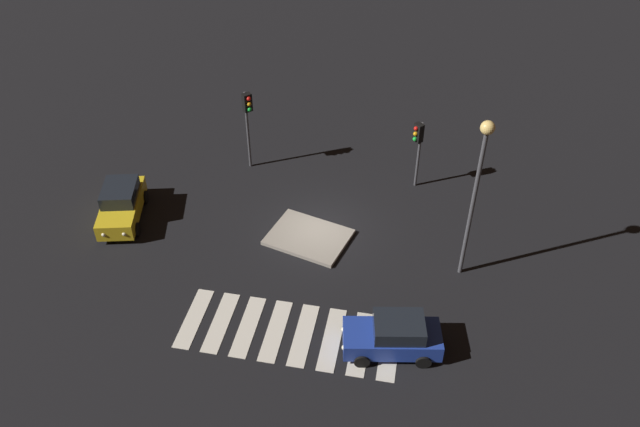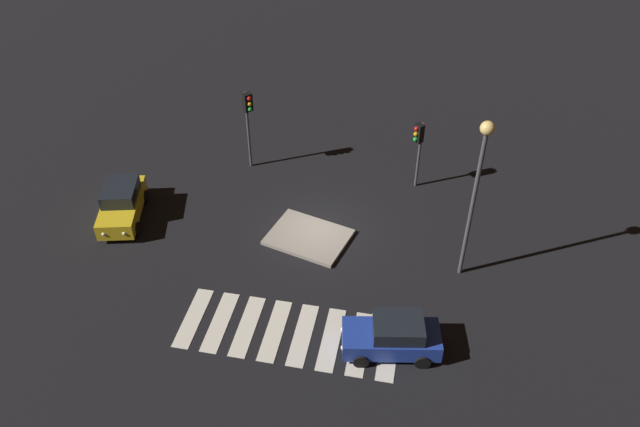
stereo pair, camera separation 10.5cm
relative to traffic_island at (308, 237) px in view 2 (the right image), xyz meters
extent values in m
plane|color=black|center=(0.41, 0.73, -0.09)|extent=(80.00, 80.00, 0.00)
cube|color=gray|center=(0.00, 0.00, 0.00)|extent=(4.18, 3.54, 0.18)
cube|color=gold|center=(-9.10, -0.26, 0.59)|extent=(2.60, 4.24, 0.81)
cube|color=black|center=(-9.16, -0.03, 1.32)|extent=(1.98, 2.34, 0.65)
cylinder|color=black|center=(-8.00, -1.24, 0.23)|extent=(0.38, 0.67, 0.64)
cylinder|color=black|center=(-9.61, -1.65, 0.23)|extent=(0.38, 0.67, 0.64)
cylinder|color=black|center=(-8.59, 1.13, 0.23)|extent=(0.38, 0.67, 0.64)
cylinder|color=black|center=(-10.20, 0.73, 0.23)|extent=(0.38, 0.67, 0.64)
sphere|color=#F2EABF|center=(-8.18, -2.02, 0.59)|extent=(0.21, 0.21, 0.21)
sphere|color=#F2EABF|center=(-9.08, -2.25, 0.59)|extent=(0.21, 0.21, 0.21)
cube|color=#1E389E|center=(4.48, -5.75, 0.56)|extent=(3.98, 2.26, 0.77)
cube|color=black|center=(4.70, -5.71, 1.25)|extent=(2.15, 1.78, 0.62)
cylinder|color=black|center=(3.48, -6.73, 0.21)|extent=(0.63, 0.32, 0.60)
cylinder|color=black|center=(3.19, -5.18, 0.21)|extent=(0.63, 0.32, 0.60)
cylinder|color=black|center=(5.76, -6.32, 0.21)|extent=(0.63, 0.32, 0.60)
cylinder|color=black|center=(5.48, -4.76, 0.21)|extent=(0.63, 0.32, 0.60)
sphere|color=#F2EABF|center=(2.75, -6.51, 0.56)|extent=(0.20, 0.20, 0.20)
sphere|color=#F2EABF|center=(2.59, -5.64, 0.56)|extent=(0.20, 0.20, 0.20)
cylinder|color=#47474C|center=(4.57, 5.13, 1.79)|extent=(0.14, 0.14, 3.75)
cube|color=black|center=(4.45, 5.00, 3.18)|extent=(0.54, 0.53, 0.96)
sphere|color=red|center=(4.31, 4.86, 3.48)|extent=(0.22, 0.22, 0.22)
sphere|color=orange|center=(4.31, 4.86, 3.18)|extent=(0.22, 0.22, 0.22)
sphere|color=green|center=(4.31, 4.86, 2.88)|extent=(0.22, 0.22, 0.22)
cylinder|color=#47474C|center=(-4.27, 5.18, 2.13)|extent=(0.14, 0.14, 4.45)
cube|color=black|center=(-4.14, 5.05, 3.88)|extent=(0.54, 0.54, 0.96)
sphere|color=red|center=(-4.00, 4.92, 4.18)|extent=(0.22, 0.22, 0.22)
sphere|color=orange|center=(-4.00, 4.92, 3.88)|extent=(0.22, 0.22, 0.22)
sphere|color=green|center=(-4.00, 4.92, 3.58)|extent=(0.22, 0.22, 0.22)
cylinder|color=#47474C|center=(7.02, -0.86, 3.54)|extent=(0.18, 0.18, 7.26)
sphere|color=#F9D172|center=(7.02, -0.86, 7.35)|extent=(0.56, 0.56, 0.56)
cube|color=silver|center=(-3.62, -5.69, -0.08)|extent=(0.70, 3.20, 0.02)
cube|color=silver|center=(-2.47, -5.69, -0.08)|extent=(0.70, 3.20, 0.02)
cube|color=silver|center=(-1.32, -5.69, -0.08)|extent=(0.70, 3.20, 0.02)
cube|color=silver|center=(-0.17, -5.69, -0.08)|extent=(0.70, 3.20, 0.02)
cube|color=silver|center=(0.98, -5.69, -0.08)|extent=(0.70, 3.20, 0.02)
cube|color=silver|center=(2.13, -5.69, -0.08)|extent=(0.70, 3.20, 0.02)
cube|color=silver|center=(3.28, -5.69, -0.08)|extent=(0.70, 3.20, 0.02)
cube|color=silver|center=(4.43, -5.69, -0.08)|extent=(0.70, 3.20, 0.02)
camera|label=1|loc=(4.80, -21.88, 19.97)|focal=35.99mm
camera|label=2|loc=(4.90, -21.86, 19.97)|focal=35.99mm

